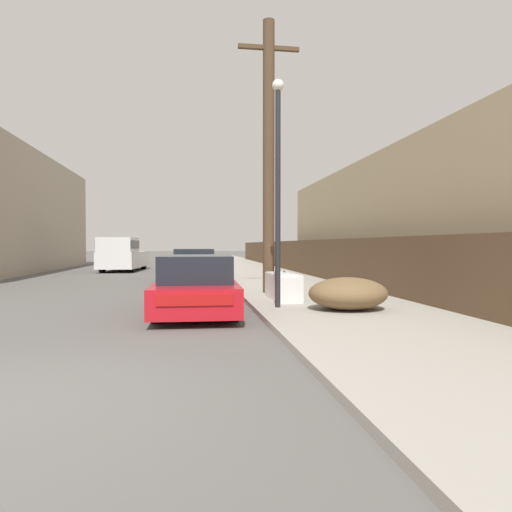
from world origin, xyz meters
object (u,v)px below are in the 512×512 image
at_px(utility_pole, 269,154).
at_px(street_lamp, 278,177).
at_px(car_parked_mid, 193,265).
at_px(brush_pile, 348,293).
at_px(pickup_truck, 122,255).
at_px(parked_sports_car_red, 196,286).
at_px(discarded_fridge, 283,286).

distance_m(utility_pole, street_lamp, 3.38).
bearing_deg(street_lamp, car_parked_mid, 100.40).
xyz_separation_m(street_lamp, brush_pile, (1.43, -0.60, -2.57)).
bearing_deg(car_parked_mid, pickup_truck, 118.47).
relative_size(car_parked_mid, pickup_truck, 0.83).
xyz_separation_m(parked_sports_car_red, street_lamp, (1.82, -0.30, 2.46)).
relative_size(parked_sports_car_red, brush_pile, 2.70).
bearing_deg(brush_pile, parked_sports_car_red, 164.54).
bearing_deg(car_parked_mid, brush_pile, -73.92).
bearing_deg(car_parked_mid, street_lamp, -80.66).
xyz_separation_m(discarded_fridge, car_parked_mid, (-2.24, 8.52, 0.18)).
bearing_deg(utility_pole, car_parked_mid, 107.66).
height_order(pickup_truck, utility_pole, utility_pole).
distance_m(parked_sports_car_red, street_lamp, 3.07).
distance_m(discarded_fridge, street_lamp, 3.00).
bearing_deg(utility_pole, pickup_truck, 113.99).
relative_size(street_lamp, brush_pile, 2.96).
distance_m(car_parked_mid, utility_pole, 7.96).
relative_size(discarded_fridge, utility_pole, 0.23).
xyz_separation_m(discarded_fridge, brush_pile, (1.01, -2.05, 0.02)).
xyz_separation_m(pickup_truck, brush_pile, (7.28, -17.67, -0.49)).
height_order(discarded_fridge, car_parked_mid, car_parked_mid).
relative_size(discarded_fridge, brush_pile, 1.07).
distance_m(parked_sports_car_red, pickup_truck, 17.25).
height_order(discarded_fridge, street_lamp, street_lamp).
bearing_deg(brush_pile, car_parked_mid, 107.13).
bearing_deg(street_lamp, pickup_truck, 108.92).
bearing_deg(discarded_fridge, utility_pole, 91.39).
xyz_separation_m(discarded_fridge, parked_sports_car_red, (-2.23, -1.15, 0.14)).
bearing_deg(pickup_truck, parked_sports_car_red, 107.78).
xyz_separation_m(parked_sports_car_red, utility_pole, (2.16, 2.87, 3.58)).
distance_m(utility_pole, brush_pile, 5.39).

